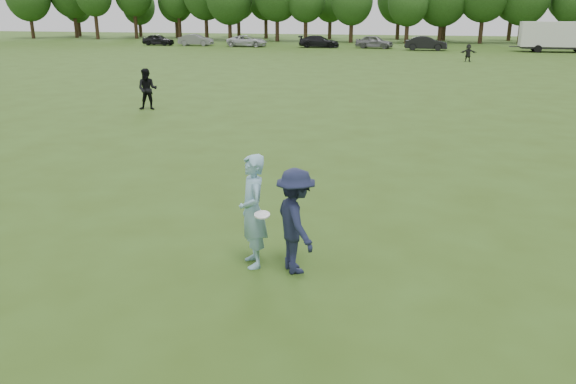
# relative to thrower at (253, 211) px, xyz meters

# --- Properties ---
(ground) EXTENTS (200.00, 200.00, 0.00)m
(ground) POSITION_rel_thrower_xyz_m (0.82, -0.04, -1.02)
(ground) COLOR #304914
(ground) RESTS_ON ground
(thrower) EXTENTS (0.79, 0.89, 2.04)m
(thrower) POSITION_rel_thrower_xyz_m (0.00, 0.00, 0.00)
(thrower) COLOR #82B3CA
(thrower) RESTS_ON ground
(defender) EXTENTS (1.24, 1.38, 1.86)m
(defender) POSITION_rel_thrower_xyz_m (0.79, -0.06, -0.09)
(defender) COLOR #1A1F39
(defender) RESTS_ON ground
(player_far_a) EXTENTS (1.06, 0.92, 1.87)m
(player_far_a) POSITION_rel_thrower_xyz_m (-9.66, 14.64, -0.09)
(player_far_a) COLOR black
(player_far_a) RESTS_ON ground
(player_far_d) EXTENTS (1.48, 0.71, 1.53)m
(player_far_d) POSITION_rel_thrower_xyz_m (5.93, 44.51, -0.26)
(player_far_d) COLOR black
(player_far_d) RESTS_ON ground
(car_a) EXTENTS (4.28, 2.08, 1.41)m
(car_a) POSITION_rel_thrower_xyz_m (-31.85, 60.16, -0.32)
(car_a) COLOR black
(car_a) RESTS_ON ground
(car_b) EXTENTS (4.46, 1.71, 1.45)m
(car_b) POSITION_rel_thrower_xyz_m (-26.74, 60.48, -0.29)
(car_b) COLOR slate
(car_b) RESTS_ON ground
(car_c) EXTENTS (5.09, 2.52, 1.39)m
(car_c) POSITION_rel_thrower_xyz_m (-19.73, 60.20, -0.33)
(car_c) COLOR silver
(car_c) RESTS_ON ground
(car_d) EXTENTS (5.06, 2.35, 1.43)m
(car_d) POSITION_rel_thrower_xyz_m (-10.68, 60.71, -0.30)
(car_d) COLOR black
(car_d) RESTS_ON ground
(car_e) EXTENTS (4.65, 2.39, 1.52)m
(car_e) POSITION_rel_thrower_xyz_m (-3.98, 60.94, -0.26)
(car_e) COLOR slate
(car_e) RESTS_ON ground
(car_f) EXTENTS (4.76, 1.74, 1.56)m
(car_f) POSITION_rel_thrower_xyz_m (2.07, 58.78, -0.24)
(car_f) COLOR black
(car_f) RESTS_ON ground
(disc_in_play) EXTENTS (0.32, 0.32, 0.08)m
(disc_in_play) POSITION_rel_thrower_xyz_m (0.27, -0.32, 0.07)
(disc_in_play) COLOR white
(disc_in_play) RESTS_ON ground
(cargo_trailer) EXTENTS (9.00, 2.75, 3.20)m
(cargo_trailer) POSITION_rel_thrower_xyz_m (16.03, 59.21, 0.76)
(cargo_trailer) COLOR silver
(cargo_trailer) RESTS_ON ground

